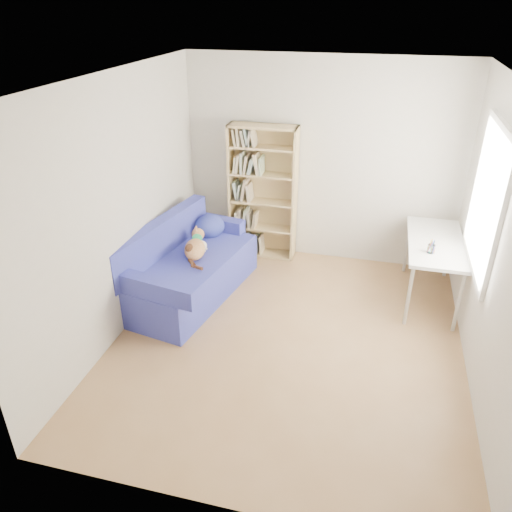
{
  "coord_description": "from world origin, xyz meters",
  "views": [
    {
      "loc": [
        0.72,
        -4.15,
        3.2
      ],
      "look_at": [
        -0.39,
        0.17,
        0.85
      ],
      "focal_mm": 35.0,
      "sensor_mm": 36.0,
      "label": 1
    }
  ],
  "objects_px": {
    "bookshelf": "(263,198)",
    "desk": "(435,246)",
    "sofa": "(188,267)",
    "pen_cup": "(431,248)"
  },
  "relations": [
    {
      "from": "bookshelf",
      "to": "pen_cup",
      "type": "distance_m",
      "value": 2.29
    },
    {
      "from": "sofa",
      "to": "pen_cup",
      "type": "height_order",
      "value": "sofa"
    },
    {
      "from": "sofa",
      "to": "pen_cup",
      "type": "relative_size",
      "value": 13.13
    },
    {
      "from": "bookshelf",
      "to": "desk",
      "type": "bearing_deg",
      "value": -16.55
    },
    {
      "from": "bookshelf",
      "to": "desk",
      "type": "xyz_separation_m",
      "value": [
        2.16,
        -0.64,
        -0.13
      ]
    },
    {
      "from": "sofa",
      "to": "pen_cup",
      "type": "bearing_deg",
      "value": 16.41
    },
    {
      "from": "desk",
      "to": "pen_cup",
      "type": "bearing_deg",
      "value": -103.94
    },
    {
      "from": "sofa",
      "to": "bookshelf",
      "type": "relative_size",
      "value": 1.13
    },
    {
      "from": "sofa",
      "to": "desk",
      "type": "height_order",
      "value": "sofa"
    },
    {
      "from": "pen_cup",
      "to": "desk",
      "type": "bearing_deg",
      "value": 76.06
    }
  ]
}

